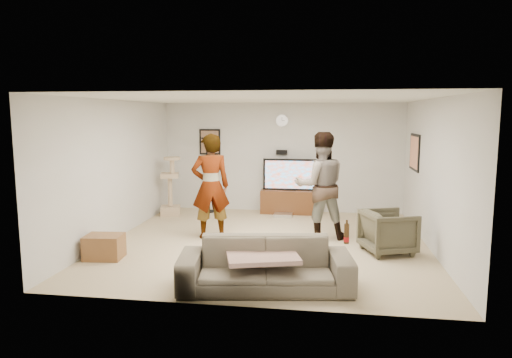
# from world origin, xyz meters

# --- Properties ---
(floor) EXTENTS (5.50, 5.50, 0.02)m
(floor) POSITION_xyz_m (0.00, 0.00, -0.01)
(floor) COLOR tan
(floor) RESTS_ON ground
(ceiling) EXTENTS (5.50, 5.50, 0.02)m
(ceiling) POSITION_xyz_m (0.00, 0.00, 2.51)
(ceiling) COLOR white
(ceiling) RESTS_ON wall_back
(wall_back) EXTENTS (5.50, 0.04, 2.50)m
(wall_back) POSITION_xyz_m (0.00, 2.75, 1.25)
(wall_back) COLOR silver
(wall_back) RESTS_ON floor
(wall_front) EXTENTS (5.50, 0.04, 2.50)m
(wall_front) POSITION_xyz_m (0.00, -2.75, 1.25)
(wall_front) COLOR silver
(wall_front) RESTS_ON floor
(wall_left) EXTENTS (0.04, 5.50, 2.50)m
(wall_left) POSITION_xyz_m (-2.75, 0.00, 1.25)
(wall_left) COLOR silver
(wall_left) RESTS_ON floor
(wall_right) EXTENTS (0.04, 5.50, 2.50)m
(wall_right) POSITION_xyz_m (2.75, 0.00, 1.25)
(wall_right) COLOR silver
(wall_right) RESTS_ON floor
(wall_clock) EXTENTS (0.26, 0.04, 0.26)m
(wall_clock) POSITION_xyz_m (0.00, 2.72, 2.10)
(wall_clock) COLOR white
(wall_clock) RESTS_ON wall_back
(wall_speaker) EXTENTS (0.25, 0.10, 0.10)m
(wall_speaker) POSITION_xyz_m (0.00, 2.69, 1.38)
(wall_speaker) COLOR black
(wall_speaker) RESTS_ON wall_back
(picture_back) EXTENTS (0.42, 0.03, 0.52)m
(picture_back) POSITION_xyz_m (-1.70, 2.73, 1.60)
(picture_back) COLOR brown
(picture_back) RESTS_ON wall_back
(picture_right) EXTENTS (0.03, 0.78, 0.62)m
(picture_right) POSITION_xyz_m (2.73, 1.60, 1.50)
(picture_right) COLOR #E58F6C
(picture_right) RESTS_ON wall_right
(tv_stand) EXTENTS (1.29, 0.45, 0.54)m
(tv_stand) POSITION_xyz_m (0.20, 2.50, 0.27)
(tv_stand) COLOR #482814
(tv_stand) RESTS_ON floor
(console_box) EXTENTS (0.40, 0.30, 0.07)m
(console_box) POSITION_xyz_m (0.09, 2.11, 0.04)
(console_box) COLOR silver
(console_box) RESTS_ON floor
(tv) EXTENTS (1.20, 0.08, 0.71)m
(tv) POSITION_xyz_m (0.20, 2.50, 0.89)
(tv) COLOR black
(tv) RESTS_ON tv_stand
(tv_screen) EXTENTS (1.10, 0.01, 0.63)m
(tv_screen) POSITION_xyz_m (0.20, 2.46, 0.89)
(tv_screen) COLOR #31A8EA
(tv_screen) RESTS_ON tv
(floor_lamp) EXTENTS (0.32, 0.32, 1.71)m
(floor_lamp) POSITION_xyz_m (-1.68, 2.36, 0.85)
(floor_lamp) COLOR black
(floor_lamp) RESTS_ON floor
(cat_tree) EXTENTS (0.52, 0.52, 1.32)m
(cat_tree) POSITION_xyz_m (-2.42, 1.91, 0.66)
(cat_tree) COLOR tan
(cat_tree) RESTS_ON floor
(person_left) EXTENTS (0.82, 0.69, 1.90)m
(person_left) POSITION_xyz_m (-1.05, 0.20, 0.95)
(person_left) COLOR gray
(person_left) RESTS_ON floor
(person_right) EXTENTS (1.08, 0.93, 1.93)m
(person_right) POSITION_xyz_m (0.91, 0.45, 0.97)
(person_right) COLOR teal
(person_right) RESTS_ON floor
(sofa) EXTENTS (2.31, 1.17, 0.65)m
(sofa) POSITION_xyz_m (0.25, -2.15, 0.32)
(sofa) COLOR brown
(sofa) RESTS_ON floor
(throw_blanket) EXTENTS (1.06, 0.92, 0.06)m
(throw_blanket) POSITION_xyz_m (0.21, -2.15, 0.44)
(throw_blanket) COLOR tan
(throw_blanket) RESTS_ON sofa
(beer_bottle) EXTENTS (0.06, 0.06, 0.25)m
(beer_bottle) POSITION_xyz_m (1.27, -2.15, 0.77)
(beer_bottle) COLOR #3C250E
(beer_bottle) RESTS_ON sofa
(armchair) EXTENTS (0.97, 0.96, 0.70)m
(armchair) POSITION_xyz_m (2.02, -0.31, 0.35)
(armchair) COLOR #3F3C2D
(armchair) RESTS_ON floor
(side_table) EXTENTS (0.60, 0.48, 0.38)m
(side_table) POSITION_xyz_m (-2.40, -1.27, 0.19)
(side_table) COLOR brown
(side_table) RESTS_ON floor
(toy_ball) EXTENTS (0.07, 0.07, 0.07)m
(toy_ball) POSITION_xyz_m (-0.89, -0.29, 0.03)
(toy_ball) COLOR teal
(toy_ball) RESTS_ON floor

